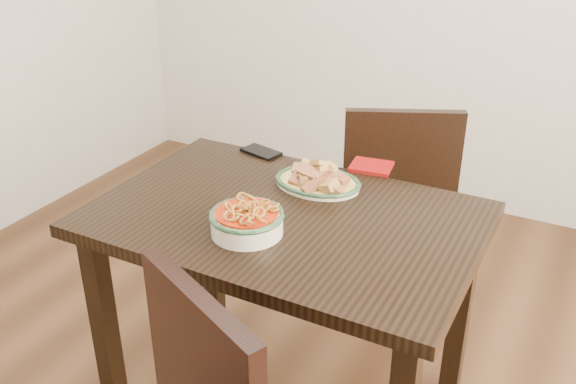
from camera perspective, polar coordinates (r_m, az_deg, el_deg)
The scene contains 6 objects.
dining_table at distance 1.91m, azimuth -0.28°, elevation -4.78°, with size 1.11×0.74×0.75m.
chair_far at distance 2.53m, azimuth 9.48°, elevation -0.39°, with size 0.56×0.56×0.89m.
fish_plate at distance 2.00m, azimuth 2.67°, elevation 1.71°, with size 0.27×0.21×0.11m.
noodle_bowl at distance 1.74m, azimuth -3.70°, elevation -2.41°, with size 0.21×0.21×0.08m.
smartphone at distance 2.25m, azimuth -2.40°, elevation 3.59°, with size 0.14×0.07×0.01m, color black.
napkin at distance 2.15m, azimuth 7.42°, elevation 2.27°, with size 0.13×0.11×0.01m, color maroon.
Camera 1 is at (0.87, -1.44, 1.64)m, focal length 40.00 mm.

